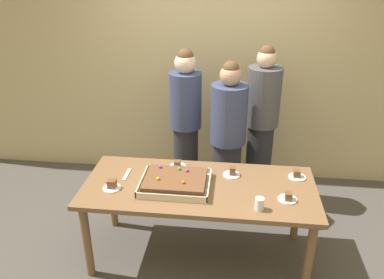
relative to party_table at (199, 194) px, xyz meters
name	(u,v)px	position (x,y,z in m)	size (l,w,h in m)	color
ground_plane	(199,254)	(0.00, 0.00, -0.66)	(12.00, 12.00, 0.00)	#4C4742
interior_back_panel	(214,53)	(0.00, 1.60, 0.84)	(8.00, 0.12, 3.00)	#CCB784
party_table	(199,194)	(0.00, 0.00, 0.00)	(1.95, 0.85, 0.74)	brown
sheet_cake	(175,182)	(-0.20, -0.03, 0.13)	(0.57, 0.46, 0.11)	beige
plated_slice_near_left	(232,173)	(0.27, 0.20, 0.11)	(0.15, 0.15, 0.08)	white
plated_slice_near_right	(112,186)	(-0.71, -0.13, 0.11)	(0.15, 0.15, 0.08)	white
plated_slice_far_left	(178,165)	(-0.23, 0.29, 0.10)	(0.15, 0.15, 0.07)	white
plated_slice_far_right	(297,175)	(0.83, 0.23, 0.11)	(0.15, 0.15, 0.07)	white
plated_slice_center_front	(288,198)	(0.71, -0.13, 0.11)	(0.15, 0.15, 0.07)	white
drink_cup_nearest	(259,204)	(0.48, -0.29, 0.13)	(0.07, 0.07, 0.10)	white
cake_server_utensil	(127,174)	(-0.65, 0.10, 0.09)	(0.03, 0.20, 0.01)	silver
person_serving_front	(186,124)	(-0.24, 0.98, 0.22)	(0.33, 0.33, 1.68)	#28282D
person_green_shirt_behind	(261,125)	(0.55, 1.03, 0.23)	(0.34, 0.34, 1.71)	#28282D
person_striped_tie_right	(228,139)	(0.21, 0.75, 0.18)	(0.35, 0.35, 1.62)	#28282D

